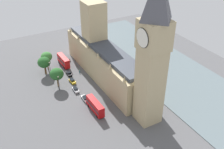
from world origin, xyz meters
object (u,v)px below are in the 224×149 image
(clock_tower, at_px, (153,50))
(double_decker_bus_corner, at_px, (63,60))
(pedestrian_kerbside, at_px, (80,71))
(plane_tree_slot_10, at_px, (44,62))
(street_lamp_slot_13, at_px, (50,66))
(double_decker_bus_leading, at_px, (95,106))
(street_lamp_slot_14, at_px, (59,81))
(car_silver_by_river_gate, at_px, (76,90))
(plane_tree_slot_11, at_px, (45,62))
(car_white_trailing, at_px, (85,98))
(car_black_opposite_hall, at_px, (69,73))
(pedestrian_under_trees, at_px, (67,58))
(car_yellow_cab_midblock, at_px, (72,81))
(pedestrian_far_end, at_px, (70,60))
(plane_tree_slot_12, at_px, (57,74))
(parliament_building, at_px, (103,57))
(plane_tree_near_tower, at_px, (47,57))

(clock_tower, xyz_separation_m, double_decker_bus_corner, (12.69, -52.11, -25.43))
(pedestrian_kerbside, relative_size, plane_tree_slot_10, 0.20)
(double_decker_bus_corner, height_order, plane_tree_slot_10, plane_tree_slot_10)
(clock_tower, distance_m, street_lamp_slot_13, 55.87)
(double_decker_bus_leading, bearing_deg, street_lamp_slot_14, -71.55)
(pedestrian_kerbside, distance_m, street_lamp_slot_14, 16.03)
(plane_tree_slot_10, bearing_deg, car_silver_by_river_gate, 108.70)
(plane_tree_slot_11, bearing_deg, car_white_trailing, 105.56)
(car_white_trailing, height_order, street_lamp_slot_14, street_lamp_slot_14)
(clock_tower, distance_m, car_white_trailing, 37.66)
(clock_tower, bearing_deg, double_decker_bus_leading, -41.52)
(plane_tree_slot_10, height_order, plane_tree_slot_11, plane_tree_slot_10)
(car_black_opposite_hall, xyz_separation_m, car_white_trailing, (1.32, 21.17, 0.00))
(car_white_trailing, xyz_separation_m, pedestrian_under_trees, (-5.78, -35.54, -0.19))
(car_silver_by_river_gate, distance_m, street_lamp_slot_14, 8.03)
(clock_tower, bearing_deg, car_yellow_cab_midblock, -67.36)
(pedestrian_far_end, distance_m, pedestrian_under_trees, 2.21)
(plane_tree_slot_11, bearing_deg, street_lamp_slot_14, 93.91)
(car_yellow_cab_midblock, xyz_separation_m, plane_tree_slot_12, (6.40, -0.44, 5.23))
(street_lamp_slot_14, bearing_deg, pedestrian_kerbside, -146.04)
(clock_tower, relative_size, plane_tree_slot_10, 6.43)
(car_white_trailing, distance_m, plane_tree_slot_11, 28.66)
(pedestrian_kerbside, height_order, street_lamp_slot_14, street_lamp_slot_14)
(double_decker_bus_corner, height_order, car_silver_by_river_gate, double_decker_bus_corner)
(car_black_opposite_hall, bearing_deg, car_yellow_cab_midblock, 82.12)
(street_lamp_slot_14, bearing_deg, pedestrian_under_trees, -117.38)
(clock_tower, bearing_deg, car_white_trailing, -54.37)
(car_silver_by_river_gate, xyz_separation_m, street_lamp_slot_13, (5.15, -17.43, 3.90))
(plane_tree_slot_12, bearing_deg, parliament_building, 177.44)
(double_decker_bus_corner, xyz_separation_m, pedestrian_kerbside, (-3.87, 10.45, -1.88))
(car_silver_by_river_gate, xyz_separation_m, plane_tree_slot_11, (6.65, -19.61, 5.32))
(parliament_building, distance_m, car_white_trailing, 22.44)
(pedestrian_far_end, bearing_deg, street_lamp_slot_14, 91.18)
(parliament_building, distance_m, pedestrian_far_end, 23.10)
(plane_tree_near_tower, xyz_separation_m, plane_tree_slot_11, (2.10, 3.71, -0.56))
(clock_tower, relative_size, car_black_opposite_hall, 12.39)
(plane_tree_slot_10, bearing_deg, clock_tower, 115.13)
(car_black_opposite_hall, relative_size, plane_tree_slot_12, 0.51)
(pedestrian_under_trees, distance_m, plane_tree_slot_12, 24.43)
(double_decker_bus_corner, height_order, car_black_opposite_hall, double_decker_bus_corner)
(double_decker_bus_corner, height_order, pedestrian_far_end, double_decker_bus_corner)
(double_decker_bus_leading, bearing_deg, car_silver_by_river_gate, -85.56)
(plane_tree_slot_11, distance_m, street_lamp_slot_13, 3.00)
(pedestrian_under_trees, bearing_deg, car_yellow_cab_midblock, -54.11)
(plane_tree_slot_12, bearing_deg, plane_tree_slot_11, -83.12)
(parliament_building, bearing_deg, pedestrian_under_trees, -65.58)
(car_black_opposite_hall, height_order, pedestrian_far_end, car_black_opposite_hall)
(car_white_trailing, relative_size, plane_tree_near_tower, 0.50)
(clock_tower, relative_size, double_decker_bus_leading, 5.15)
(parliament_building, xyz_separation_m, car_silver_by_river_gate, (16.51, 6.39, -8.18))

